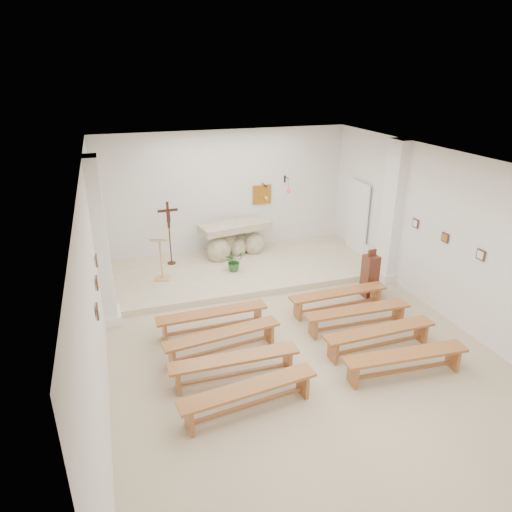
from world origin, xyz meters
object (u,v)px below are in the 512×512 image
object	(u,v)px
crucifix_stand	(169,229)
bench_right_third	(379,335)
bench_left_fourth	(249,393)
bench_right_fourth	(405,359)
lectern	(161,258)
donation_pedestal	(370,276)
bench_left_front	(212,317)
altar	(235,241)
bench_left_second	(222,338)
bench_left_third	(234,363)
bench_right_front	(338,296)
bench_right_second	(357,314)

from	to	relation	value
crucifix_stand	bench_right_third	size ratio (longest dim) A/B	0.76
bench_left_fourth	bench_right_fourth	distance (m)	2.84
lectern	bench_left_fourth	distance (m)	5.06
donation_pedestal	bench_right_third	xyz separation A→B (m)	(-1.04, -2.07, -0.16)
crucifix_stand	bench_left_front	distance (m)	3.56
bench_right_fourth	bench_right_third	bearing A→B (deg)	94.20
altar	bench_right_third	xyz separation A→B (m)	(1.36, -5.19, -0.18)
altar	bench_right_fourth	size ratio (longest dim) A/B	0.90
donation_pedestal	bench_left_fourth	world-z (taller)	donation_pedestal
bench_left_second	bench_left_third	xyz separation A→B (m)	(-0.00, -0.82, 0.00)
bench_left_second	bench_left_fourth	size ratio (longest dim) A/B	1.00
bench_right_front	bench_right_fourth	bearing A→B (deg)	-91.17
bench_left_second	bench_right_front	bearing A→B (deg)	9.07
bench_left_front	bench_right_fourth	world-z (taller)	same
bench_right_front	bench_left_second	world-z (taller)	same
bench_right_front	donation_pedestal	bearing A→B (deg)	21.48
donation_pedestal	bench_left_front	distance (m)	3.90
bench_right_second	crucifix_stand	bearing A→B (deg)	128.00
donation_pedestal	lectern	bearing A→B (deg)	151.09
bench_left_front	bench_left_third	size ratio (longest dim) A/B	1.00
bench_left_front	bench_right_second	world-z (taller)	same
lectern	bench_left_second	world-z (taller)	lectern
altar	donation_pedestal	xyz separation A→B (m)	(2.40, -3.13, -0.02)
bench_right_third	bench_right_front	bearing A→B (deg)	88.89
bench_left_second	lectern	bearing A→B (deg)	94.31
bench_left_front	donation_pedestal	bearing A→B (deg)	5.12
crucifix_stand	bench_right_second	size ratio (longest dim) A/B	0.76
bench_left_front	bench_right_third	bearing A→B (deg)	-31.24
bench_right_second	donation_pedestal	bearing A→B (deg)	52.00
lectern	bench_right_front	bearing A→B (deg)	-18.34
bench_left_front	bench_right_front	world-z (taller)	same
altar	bench_left_second	bearing A→B (deg)	-118.43
altar	bench_left_second	world-z (taller)	altar
lectern	donation_pedestal	size ratio (longest dim) A/B	0.97
lectern	bench_right_second	xyz separation A→B (m)	(3.51, -3.37, -0.36)
altar	bench_right_fourth	world-z (taller)	altar
bench_right_second	bench_right_fourth	distance (m)	1.64
bench_left_third	bench_right_fourth	distance (m)	2.95
bench_right_fourth	bench_right_second	bearing A→B (deg)	94.20
crucifix_stand	bench_left_third	size ratio (longest dim) A/B	0.76
altar	bench_right_front	distance (m)	3.81
crucifix_stand	bench_left_fourth	bearing A→B (deg)	-88.38
bench_right_second	bench_right_fourth	bearing A→B (deg)	-88.35
altar	crucifix_stand	world-z (taller)	crucifix_stand
bench_right_second	bench_left_third	size ratio (longest dim) A/B	1.00
bench_left_fourth	bench_left_third	bearing A→B (deg)	83.11
bench_left_second	bench_left_fourth	world-z (taller)	same
lectern	crucifix_stand	bearing A→B (deg)	85.85
altar	bench_right_third	distance (m)	5.37
lectern	donation_pedestal	distance (m)	5.02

